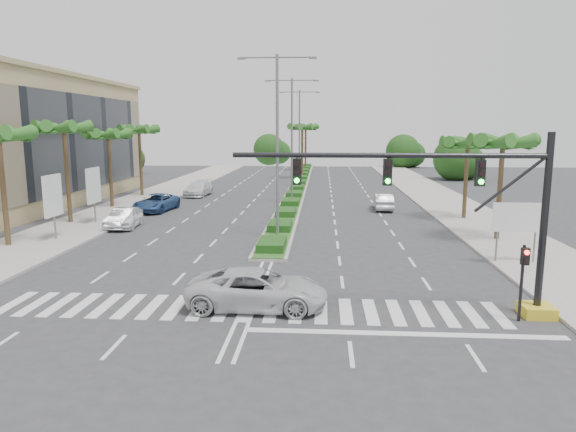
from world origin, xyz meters
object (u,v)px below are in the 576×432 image
(car_parked_b, at_px, (123,218))
(car_parked_c, at_px, (156,203))
(car_parked_d, at_px, (199,189))
(car_parked_a, at_px, (127,218))
(car_right, at_px, (383,202))
(car_crossing, at_px, (258,289))

(car_parked_b, relative_size, car_parked_c, 0.79)
(car_parked_c, distance_m, car_parked_d, 10.78)
(car_parked_a, height_order, car_right, car_right)
(car_parked_d, bearing_deg, car_parked_b, -89.62)
(car_parked_a, distance_m, car_parked_c, 7.71)
(car_parked_b, height_order, car_right, car_right)
(car_parked_d, bearing_deg, car_right, -19.79)
(car_parked_a, bearing_deg, car_right, 20.65)
(car_parked_d, height_order, car_right, car_parked_d)
(car_parked_d, relative_size, car_crossing, 0.93)
(car_parked_b, distance_m, car_parked_d, 18.39)
(car_parked_c, bearing_deg, car_crossing, -56.30)
(car_right, bearing_deg, car_parked_c, 8.08)
(car_parked_c, xyz_separation_m, car_crossing, (12.18, -24.26, 0.04))
(car_parked_b, bearing_deg, car_parked_a, -13.82)
(car_parked_c, distance_m, car_crossing, 27.15)
(car_parked_b, xyz_separation_m, car_parked_d, (1.25, 18.35, 0.06))
(car_crossing, xyz_separation_m, car_right, (8.16, 26.45, -0.06))
(car_parked_a, relative_size, car_parked_d, 0.75)
(car_parked_b, relative_size, car_right, 0.97)
(car_parked_d, bearing_deg, car_crossing, -68.37)
(car_parked_c, bearing_deg, car_right, 13.18)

